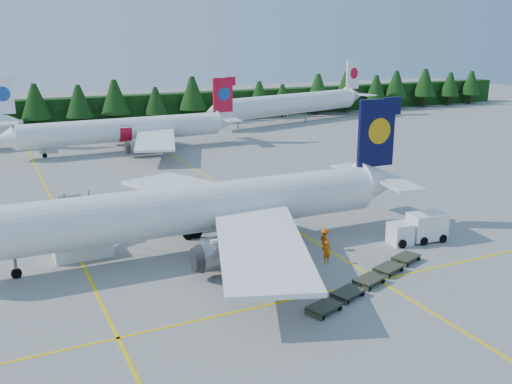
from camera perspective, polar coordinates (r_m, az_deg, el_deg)
name	(u,v)px	position (r m, az deg, el deg)	size (l,w,h in m)	color
ground	(274,266)	(46.91, 1.76, -7.42)	(320.00, 320.00, 0.00)	gray
taxi_stripe_a	(61,220)	(61.40, -18.88, -2.68)	(0.25, 120.00, 0.01)	yellow
taxi_stripe_b	(240,197)	(66.41, -1.57, -0.49)	(0.25, 120.00, 0.01)	yellow
taxi_stripe_cross	(312,295)	(42.15, 5.57, -10.24)	(80.00, 0.25, 0.01)	yellow
treeline_hedge	(90,112)	(122.93, -16.24, 7.72)	(220.00, 4.00, 6.00)	black
airliner_navy	(176,212)	(48.90, -8.00, -1.97)	(42.45, 34.92, 12.34)	white
airliner_red	(119,131)	(94.86, -13.51, 6.00)	(38.33, 31.54, 11.15)	white
airliner_far_right	(285,104)	(122.93, 2.94, 8.77)	(42.96, 13.96, 12.72)	white
airstairs	(82,245)	(51.05, -17.04, -5.07)	(4.74, 6.43, 4.24)	white
service_truck	(417,228)	(53.82, 15.84, -3.51)	(5.55, 2.52, 2.59)	white
dolly_train	(369,279)	(44.31, 11.25, -8.53)	(13.67, 6.83, 0.14)	#353929
uld_pair	(231,249)	(47.23, -2.55, -5.72)	(5.21, 2.49, 1.75)	#353929
crew_a	(327,252)	(47.56, 7.10, -5.98)	(0.69, 0.45, 1.89)	#D65604
crew_b	(213,262)	(45.80, -4.35, -6.98)	(0.76, 0.59, 1.56)	orange
crew_c	(325,239)	(50.35, 6.90, -4.72)	(0.80, 0.54, 1.92)	#E34804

